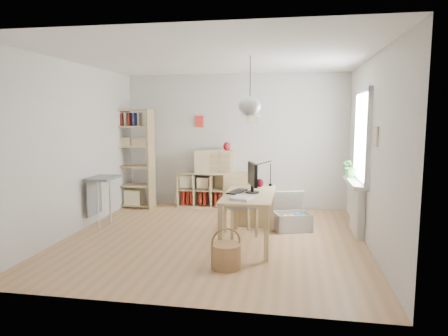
% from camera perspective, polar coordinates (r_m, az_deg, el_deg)
% --- Properties ---
extents(ground, '(4.50, 4.50, 0.00)m').
position_cam_1_polar(ground, '(6.23, -1.39, -9.95)').
color(ground, tan).
rests_on(ground, ground).
extents(room_shell, '(4.50, 4.50, 4.50)m').
position_cam_1_polar(room_shell, '(5.72, 3.73, 8.80)').
color(room_shell, white).
rests_on(room_shell, ground).
extents(window_unit, '(0.07, 1.16, 1.46)m').
position_cam_1_polar(window_unit, '(6.53, 19.23, 4.28)').
color(window_unit, white).
rests_on(window_unit, ground).
extents(radiator, '(0.10, 0.80, 0.80)m').
position_cam_1_polar(radiator, '(6.68, 18.51, -5.60)').
color(radiator, silver).
rests_on(radiator, ground).
extents(windowsill, '(0.22, 1.20, 0.06)m').
position_cam_1_polar(windowsill, '(6.59, 18.23, -1.95)').
color(windowsill, silver).
rests_on(windowsill, radiator).
extents(desk, '(0.70, 1.50, 0.75)m').
position_cam_1_polar(desk, '(5.84, 3.62, -4.49)').
color(desk, tan).
rests_on(desk, ground).
extents(cube_shelf, '(1.40, 0.38, 0.72)m').
position_cam_1_polar(cube_shelf, '(8.23, -1.83, -3.51)').
color(cube_shelf, '#C9B784').
rests_on(cube_shelf, ground).
extents(tall_bookshelf, '(0.80, 0.38, 2.00)m').
position_cam_1_polar(tall_bookshelf, '(8.31, -12.89, 1.91)').
color(tall_bookshelf, tan).
rests_on(tall_bookshelf, ground).
extents(side_table, '(0.40, 0.55, 0.85)m').
position_cam_1_polar(side_table, '(7.06, -17.31, -2.64)').
color(side_table, gray).
rests_on(side_table, ground).
extents(chair, '(0.61, 0.61, 0.94)m').
position_cam_1_polar(chair, '(6.33, 2.21, -4.67)').
color(chair, gray).
rests_on(chair, ground).
extents(wicker_basket, '(0.37, 0.37, 0.51)m').
position_cam_1_polar(wicker_basket, '(5.03, 0.28, -12.31)').
color(wicker_basket, '#A16E48').
rests_on(wicker_basket, ground).
extents(storage_chest, '(0.74, 0.79, 0.60)m').
position_cam_1_polar(storage_chest, '(6.73, 9.66, -7.00)').
color(storage_chest, silver).
rests_on(storage_chest, ground).
extents(monitor, '(0.20, 0.49, 0.44)m').
position_cam_1_polar(monitor, '(5.81, 4.09, -1.17)').
color(monitor, black).
rests_on(monitor, desk).
extents(keyboard, '(0.28, 0.45, 0.02)m').
position_cam_1_polar(keyboard, '(5.88, 1.88, -3.38)').
color(keyboard, black).
rests_on(keyboard, desk).
extents(task_lamp, '(0.36, 0.13, 0.38)m').
position_cam_1_polar(task_lamp, '(6.37, 5.08, -0.27)').
color(task_lamp, black).
rests_on(task_lamp, desk).
extents(yarn_ball, '(0.13, 0.13, 0.13)m').
position_cam_1_polar(yarn_ball, '(6.31, 5.09, -2.13)').
color(yarn_ball, '#470916').
rests_on(yarn_ball, desk).
extents(paper_tray, '(0.32, 0.37, 0.03)m').
position_cam_1_polar(paper_tray, '(5.41, 2.62, -4.26)').
color(paper_tray, silver).
rests_on(paper_tray, desk).
extents(drawer_chest, '(0.83, 0.47, 0.45)m').
position_cam_1_polar(drawer_chest, '(8.08, -1.36, 0.93)').
color(drawer_chest, '#C9B784').
rests_on(drawer_chest, cube_shelf).
extents(red_vase, '(0.14, 0.14, 0.17)m').
position_cam_1_polar(red_vase, '(8.00, 0.40, 3.11)').
color(red_vase, maroon).
rests_on(red_vase, drawer_chest).
extents(potted_plant, '(0.41, 0.39, 0.36)m').
position_cam_1_polar(potted_plant, '(6.88, 17.74, 0.24)').
color(potted_plant, '#2F6F29').
rests_on(potted_plant, windowsill).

